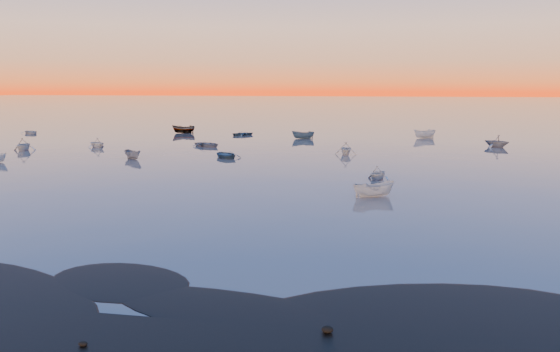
% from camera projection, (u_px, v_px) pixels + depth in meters
% --- Properties ---
extents(ground, '(600.00, 600.00, 0.00)m').
position_uv_depth(ground, '(339.00, 127.00, 122.83)').
color(ground, '#645953').
rests_on(ground, ground).
extents(mud_lobes, '(140.00, 6.00, 0.07)m').
position_uv_depth(mud_lobes, '(183.00, 301.00, 24.82)').
color(mud_lobes, black).
rests_on(mud_lobes, ground).
extents(moored_fleet, '(124.00, 58.00, 1.20)m').
position_uv_depth(moored_fleet, '(316.00, 153.00, 77.22)').
color(moored_fleet, silver).
rests_on(moored_fleet, ground).
extents(boat_near_center, '(3.05, 4.18, 1.33)m').
position_uv_depth(boat_near_center, '(373.00, 197.00, 47.63)').
color(boat_near_center, silver).
rests_on(boat_near_center, ground).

